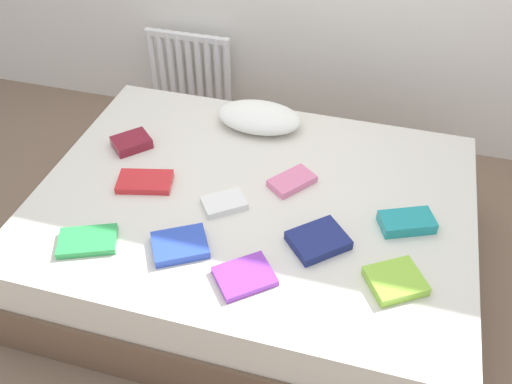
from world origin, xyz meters
The scene contains 14 objects.
ground_plane centered at (0.00, 0.00, 0.00)m, with size 8.00×8.00×0.00m, color #7F6651.
bed centered at (0.00, 0.00, 0.25)m, with size 2.00×1.50×0.50m.
radiator centered at (-0.77, 1.20, 0.38)m, with size 0.56×0.04×0.50m.
pillow centered at (-0.12, 0.53, 0.56)m, with size 0.44×0.27×0.12m, color white.
textbook_green centered at (-0.58, -0.47, 0.52)m, with size 0.24×0.15×0.03m, color green.
textbook_purple centered at (0.10, -0.47, 0.51)m, with size 0.22×0.17×0.03m, color purple.
textbook_pink centered at (0.15, 0.13, 0.52)m, with size 0.21×0.12×0.04m, color pink.
textbook_red centered at (-0.50, -0.06, 0.52)m, with size 0.25×0.15×0.03m, color red.
textbook_lime centered at (0.66, -0.34, 0.52)m, with size 0.20×0.18×0.04m, color #8CC638.
textbook_teal centered at (0.68, -0.01, 0.53)m, with size 0.23×0.13×0.05m, color teal.
textbook_navy centered at (0.34, -0.21, 0.52)m, with size 0.22×0.18×0.04m, color navy.
textbook_maroon centered at (-0.69, 0.19, 0.53)m, with size 0.18×0.14×0.05m, color maroon.
textbook_blue centered at (-0.20, -0.39, 0.52)m, with size 0.22×0.17×0.04m, color #2847B7.
textbook_white centered at (-0.11, -0.10, 0.52)m, with size 0.19×0.13×0.03m, color white.
Camera 1 is at (0.51, -1.77, 2.17)m, focal length 38.40 mm.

